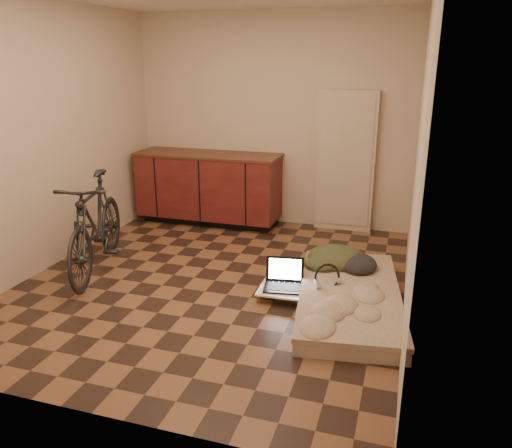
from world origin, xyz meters
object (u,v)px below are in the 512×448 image
(laptop, at_px, (284,281))
(lap_desk, at_px, (292,291))
(bicycle, at_px, (95,220))
(futon, at_px, (349,298))

(laptop, bearing_deg, lap_desk, -35.54)
(bicycle, xyz_separation_m, futon, (2.50, -0.03, -0.46))
(futon, relative_size, laptop, 4.81)
(bicycle, bearing_deg, laptop, -17.70)
(bicycle, relative_size, futon, 0.90)
(futon, height_order, lap_desk, futon)
(lap_desk, relative_size, laptop, 1.53)
(bicycle, bearing_deg, futon, -17.96)
(lap_desk, bearing_deg, laptop, 152.24)
(laptop, bearing_deg, futon, -10.82)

